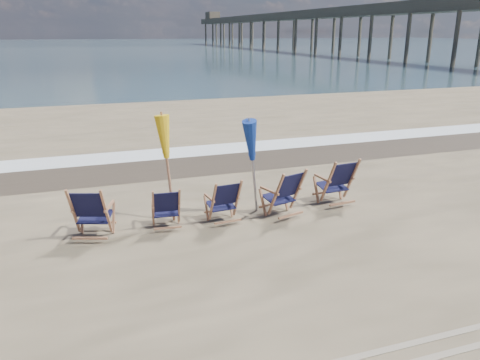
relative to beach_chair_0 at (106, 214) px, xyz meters
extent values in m
plane|color=#334B56|center=(2.60, 125.85, -0.54)|extent=(400.00, 400.00, 0.00)
cube|color=silver|center=(2.60, 6.15, -0.54)|extent=(200.00, 1.40, 0.01)
cube|color=#42362A|center=(2.60, 4.65, -0.54)|extent=(200.00, 2.60, 0.00)
cylinder|color=#A36949|center=(1.29, 0.64, 0.54)|extent=(0.06, 0.06, 2.15)
cone|color=yellow|center=(1.29, 0.64, 1.14)|extent=(0.30, 0.30, 0.85)
cylinder|color=#A5A5AD|center=(3.01, 0.38, 0.50)|extent=(0.06, 0.06, 2.08)
cone|color=navy|center=(3.01, 0.38, 1.07)|extent=(0.30, 0.30, 0.85)
camera|label=1|loc=(-0.28, -8.31, 3.18)|focal=35.00mm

